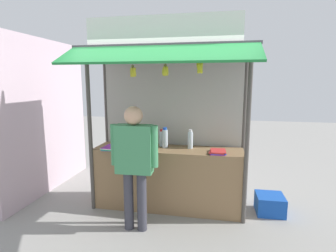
# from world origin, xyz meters

# --- Properties ---
(ground_plane) EXTENTS (20.00, 20.00, 0.00)m
(ground_plane) POSITION_xyz_m (0.00, 0.00, 0.00)
(ground_plane) COLOR gray
(stall_counter) EXTENTS (2.25, 0.55, 0.94)m
(stall_counter) POSITION_xyz_m (0.00, 0.00, 0.47)
(stall_counter) COLOR olive
(stall_counter) RESTS_ON ground
(stall_structure) EXTENTS (2.45, 1.34, 2.78)m
(stall_structure) POSITION_xyz_m (0.00, 0.06, 1.64)
(stall_structure) COLOR #4C4742
(stall_structure) RESTS_ON ground
(water_bottle_back_right) EXTENTS (0.09, 0.09, 0.32)m
(water_bottle_back_right) POSITION_xyz_m (-0.06, 0.06, 1.09)
(water_bottle_back_right) COLOR silver
(water_bottle_back_right) RESTS_ON stall_counter
(water_bottle_front_left) EXTENTS (0.08, 0.08, 0.29)m
(water_bottle_front_left) POSITION_xyz_m (0.33, 0.09, 1.08)
(water_bottle_front_left) COLOR silver
(water_bottle_front_left) RESTS_ON stall_counter
(water_bottle_center) EXTENTS (0.06, 0.06, 0.22)m
(water_bottle_center) POSITION_xyz_m (-0.37, 0.10, 1.04)
(water_bottle_center) COLOR silver
(water_bottle_center) RESTS_ON stall_counter
(water_bottle_far_left) EXTENTS (0.08, 0.08, 0.27)m
(water_bottle_far_left) POSITION_xyz_m (-0.13, 0.14, 1.07)
(water_bottle_far_left) COLOR silver
(water_bottle_far_left) RESTS_ON stall_counter
(magazine_stack_left) EXTENTS (0.24, 0.32, 0.04)m
(magazine_stack_left) POSITION_xyz_m (-0.84, -0.18, 0.96)
(magazine_stack_left) COLOR blue
(magazine_stack_left) RESTS_ON stall_counter
(magazine_stack_mid_right) EXTENTS (0.25, 0.28, 0.04)m
(magazine_stack_mid_right) POSITION_xyz_m (0.74, -0.12, 0.96)
(magazine_stack_mid_right) COLOR purple
(magazine_stack_mid_right) RESTS_ON stall_counter
(banana_bunch_inner_left) EXTENTS (0.11, 0.11, 0.25)m
(banana_bunch_inner_left) POSITION_xyz_m (0.49, -0.38, 2.13)
(banana_bunch_inner_left) COLOR #332D23
(banana_bunch_leftmost) EXTENTS (0.10, 0.10, 0.29)m
(banana_bunch_leftmost) POSITION_xyz_m (-0.41, -0.38, 2.08)
(banana_bunch_leftmost) COLOR #332D23
(banana_bunch_rightmost) EXTENTS (0.09, 0.10, 0.28)m
(banana_bunch_rightmost) POSITION_xyz_m (0.04, -0.38, 2.09)
(banana_bunch_rightmost) COLOR #332D23
(vendor_person) EXTENTS (0.63, 0.24, 1.65)m
(vendor_person) POSITION_xyz_m (-0.30, -0.72, 0.99)
(vendor_person) COLOR #383842
(vendor_person) RESTS_ON ground
(plastic_crate) EXTENTS (0.41, 0.41, 0.28)m
(plastic_crate) POSITION_xyz_m (1.54, 0.09, 0.14)
(plastic_crate) COLOR #194CB2
(plastic_crate) RESTS_ON ground
(neighbour_wall) EXTENTS (0.20, 2.40, 2.67)m
(neighbour_wall) POSITION_xyz_m (-2.30, 0.30, 1.33)
(neighbour_wall) COLOR #C0A9B5
(neighbour_wall) RESTS_ON ground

